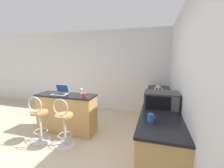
{
  "coord_description": "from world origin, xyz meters",
  "views": [
    {
      "loc": [
        1.54,
        -1.96,
        1.71
      ],
      "look_at": [
        0.37,
        2.01,
        1.0
      ],
      "focal_mm": 24.0,
      "sensor_mm": 36.0,
      "label": 1
    }
  ],
  "objects_px": {
    "mug_white": "(157,89)",
    "microwave": "(161,100)",
    "bar_stool_near": "(39,121)",
    "mug_blue": "(151,118)",
    "mug_red": "(84,96)",
    "storage_jar": "(159,88)",
    "laptop": "(61,92)",
    "toaster": "(158,93)",
    "wine_glass_tall": "(81,90)",
    "bar_stool_far": "(64,124)"
  },
  "relations": [
    {
      "from": "laptop",
      "to": "microwave",
      "type": "distance_m",
      "value": 2.23
    },
    {
      "from": "bar_stool_near",
      "to": "laptop",
      "type": "distance_m",
      "value": 0.77
    },
    {
      "from": "mug_white",
      "to": "microwave",
      "type": "bearing_deg",
      "value": -87.76
    },
    {
      "from": "bar_stool_near",
      "to": "bar_stool_far",
      "type": "bearing_deg",
      "value": 0.0
    },
    {
      "from": "bar_stool_far",
      "to": "wine_glass_tall",
      "type": "distance_m",
      "value": 0.89
    },
    {
      "from": "bar_stool_far",
      "to": "laptop",
      "type": "distance_m",
      "value": 0.86
    },
    {
      "from": "microwave",
      "to": "toaster",
      "type": "bearing_deg",
      "value": 93.23
    },
    {
      "from": "wine_glass_tall",
      "to": "mug_blue",
      "type": "xyz_separation_m",
      "value": [
        1.61,
        -1.15,
        -0.04
      ]
    },
    {
      "from": "mug_white",
      "to": "mug_blue",
      "type": "distance_m",
      "value": 2.04
    },
    {
      "from": "bar_stool_near",
      "to": "laptop",
      "type": "bearing_deg",
      "value": 75.01
    },
    {
      "from": "microwave",
      "to": "mug_white",
      "type": "xyz_separation_m",
      "value": [
        -0.06,
        1.45,
        -0.09
      ]
    },
    {
      "from": "bar_stool_near",
      "to": "mug_red",
      "type": "xyz_separation_m",
      "value": [
        0.83,
        0.38,
        0.49
      ]
    },
    {
      "from": "laptop",
      "to": "mug_red",
      "type": "height_order",
      "value": "laptop"
    },
    {
      "from": "bar_stool_near",
      "to": "mug_red",
      "type": "bearing_deg",
      "value": 24.42
    },
    {
      "from": "bar_stool_far",
      "to": "mug_red",
      "type": "relative_size",
      "value": 9.64
    },
    {
      "from": "storage_jar",
      "to": "mug_red",
      "type": "relative_size",
      "value": 2.07
    },
    {
      "from": "toaster",
      "to": "microwave",
      "type": "bearing_deg",
      "value": -86.77
    },
    {
      "from": "laptop",
      "to": "mug_white",
      "type": "relative_size",
      "value": 3.31
    },
    {
      "from": "mug_red",
      "to": "wine_glass_tall",
      "type": "bearing_deg",
      "value": 125.81
    },
    {
      "from": "mug_blue",
      "to": "bar_stool_far",
      "type": "bearing_deg",
      "value": 164.96
    },
    {
      "from": "mug_blue",
      "to": "mug_red",
      "type": "distance_m",
      "value": 1.59
    },
    {
      "from": "mug_white",
      "to": "storage_jar",
      "type": "relative_size",
      "value": 0.49
    },
    {
      "from": "bar_stool_far",
      "to": "storage_jar",
      "type": "height_order",
      "value": "storage_jar"
    },
    {
      "from": "bar_stool_near",
      "to": "toaster",
      "type": "height_order",
      "value": "toaster"
    },
    {
      "from": "mug_red",
      "to": "microwave",
      "type": "bearing_deg",
      "value": -8.25
    },
    {
      "from": "bar_stool_far",
      "to": "storage_jar",
      "type": "relative_size",
      "value": 4.66
    },
    {
      "from": "laptop",
      "to": "microwave",
      "type": "bearing_deg",
      "value": -10.38
    },
    {
      "from": "storage_jar",
      "to": "mug_blue",
      "type": "height_order",
      "value": "storage_jar"
    },
    {
      "from": "bar_stool_near",
      "to": "wine_glass_tall",
      "type": "distance_m",
      "value": 1.07
    },
    {
      "from": "laptop",
      "to": "toaster",
      "type": "height_order",
      "value": "laptop"
    },
    {
      "from": "storage_jar",
      "to": "mug_red",
      "type": "height_order",
      "value": "storage_jar"
    },
    {
      "from": "bar_stool_near",
      "to": "mug_blue",
      "type": "bearing_deg",
      "value": -11.21
    },
    {
      "from": "wine_glass_tall",
      "to": "mug_red",
      "type": "xyz_separation_m",
      "value": [
        0.24,
        -0.33,
        -0.04
      ]
    },
    {
      "from": "bar_stool_far",
      "to": "storage_jar",
      "type": "distance_m",
      "value": 2.3
    },
    {
      "from": "laptop",
      "to": "mug_blue",
      "type": "relative_size",
      "value": 3.28
    },
    {
      "from": "mug_white",
      "to": "mug_red",
      "type": "relative_size",
      "value": 1.02
    },
    {
      "from": "microwave",
      "to": "storage_jar",
      "type": "height_order",
      "value": "microwave"
    },
    {
      "from": "bar_stool_near",
      "to": "storage_jar",
      "type": "relative_size",
      "value": 4.66
    },
    {
      "from": "mug_white",
      "to": "storage_jar",
      "type": "bearing_deg",
      "value": -80.18
    },
    {
      "from": "mug_red",
      "to": "mug_blue",
      "type": "bearing_deg",
      "value": -30.77
    },
    {
      "from": "microwave",
      "to": "mug_red",
      "type": "distance_m",
      "value": 1.52
    },
    {
      "from": "toaster",
      "to": "mug_red",
      "type": "relative_size",
      "value": 2.76
    },
    {
      "from": "toaster",
      "to": "mug_white",
      "type": "xyz_separation_m",
      "value": [
        -0.02,
        0.77,
        -0.05
      ]
    },
    {
      "from": "toaster",
      "to": "mug_red",
      "type": "xyz_separation_m",
      "value": [
        -1.47,
        -0.45,
        -0.04
      ]
    },
    {
      "from": "laptop",
      "to": "toaster",
      "type": "bearing_deg",
      "value": 7.18
    },
    {
      "from": "bar_stool_near",
      "to": "mug_blue",
      "type": "height_order",
      "value": "mug_blue"
    },
    {
      "from": "microwave",
      "to": "mug_white",
      "type": "relative_size",
      "value": 5.12
    },
    {
      "from": "microwave",
      "to": "storage_jar",
      "type": "distance_m",
      "value": 1.24
    },
    {
      "from": "wine_glass_tall",
      "to": "mug_blue",
      "type": "bearing_deg",
      "value": -35.49
    },
    {
      "from": "microwave",
      "to": "laptop",
      "type": "bearing_deg",
      "value": 169.62
    }
  ]
}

